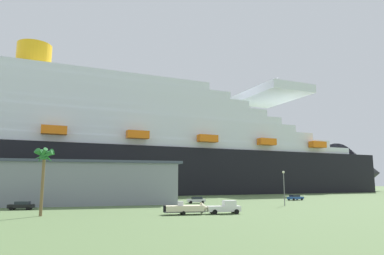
% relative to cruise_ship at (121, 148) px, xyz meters
% --- Properties ---
extents(ground_plane, '(600.00, 600.00, 0.00)m').
position_rel_cruise_ship_xyz_m(ground_plane, '(6.85, -47.32, -18.82)').
color(ground_plane, '#567042').
extents(cruise_ship, '(288.94, 56.56, 64.01)m').
position_rel_cruise_ship_xyz_m(cruise_ship, '(0.00, 0.00, 0.00)').
color(cruise_ship, black).
rests_on(cruise_ship, ground_plane).
extents(terminal_building, '(56.10, 26.24, 10.15)m').
position_rel_cruise_ship_xyz_m(terminal_building, '(-20.56, -50.72, -13.72)').
color(terminal_building, gray).
rests_on(terminal_building, ground_plane).
extents(pickup_truck, '(5.81, 2.85, 2.20)m').
position_rel_cruise_ship_xyz_m(pickup_truck, '(6.04, -87.40, -17.78)').
color(pickup_truck, white).
rests_on(pickup_truck, ground_plane).
extents(small_boat_on_trailer, '(8.54, 2.97, 2.15)m').
position_rel_cruise_ship_xyz_m(small_boat_on_trailer, '(-0.12, -86.60, -17.86)').
color(small_boat_on_trailer, '#595960').
rests_on(small_boat_on_trailer, ground_plane).
extents(palm_tree, '(3.32, 3.24, 10.71)m').
position_rel_cruise_ship_xyz_m(palm_tree, '(-22.96, -81.63, -9.99)').
color(palm_tree, brown).
rests_on(palm_tree, ground_plane).
extents(street_lamp, '(0.56, 0.56, 7.74)m').
position_rel_cruise_ship_xyz_m(street_lamp, '(26.70, -74.15, -13.76)').
color(street_lamp, slate).
rests_on(street_lamp, ground_plane).
extents(parked_car_black_coupe, '(4.80, 2.63, 1.58)m').
position_rel_cruise_ship_xyz_m(parked_car_black_coupe, '(-27.46, -67.08, -17.99)').
color(parked_car_black_coupe, black).
rests_on(parked_car_black_coupe, ground_plane).
extents(parked_car_white_van, '(4.85, 2.11, 1.58)m').
position_rel_cruise_ship_xyz_m(parked_car_white_van, '(-6.49, -55.81, -17.99)').
color(parked_car_white_van, white).
rests_on(parked_car_white_van, ground_plane).
extents(parked_car_silver_sedan, '(4.70, 2.56, 1.58)m').
position_rel_cruise_ship_xyz_m(parked_car_silver_sedan, '(10.92, -59.67, -17.99)').
color(parked_car_silver_sedan, silver).
rests_on(parked_car_silver_sedan, ground_plane).
extents(parked_car_blue_suv, '(4.96, 2.67, 1.58)m').
position_rel_cruise_ship_xyz_m(parked_car_blue_suv, '(42.42, -56.04, -17.99)').
color(parked_car_blue_suv, '#264C99').
rests_on(parked_car_blue_suv, ground_plane).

